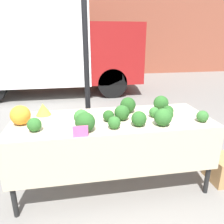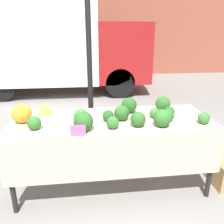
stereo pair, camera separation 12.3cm
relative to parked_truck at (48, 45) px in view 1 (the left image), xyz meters
name	(u,v)px [view 1 (the left image)]	position (x,y,z in m)	size (l,w,h in m)	color
ground_plane	(112,183)	(1.06, -4.55, -1.40)	(40.00, 40.00, 0.00)	gray
building_facade	(79,0)	(1.06, 3.38, 1.64)	(16.00, 0.60, 6.08)	brown
tent_pole	(87,79)	(0.85, -3.83, -0.28)	(0.07, 0.07, 2.23)	black
parked_truck	(48,45)	(0.00, 0.00, 0.00)	(4.84, 1.90, 2.64)	white
market_table	(113,130)	(1.06, -4.61, -0.68)	(2.12, 0.80, 0.82)	beige
orange_cauliflower	(20,115)	(0.14, -4.54, -0.49)	(0.20, 0.20, 0.20)	orange
romanesco_head	(43,109)	(0.33, -4.29, -0.52)	(0.17, 0.17, 0.14)	#93B238
broccoli_head_0	(154,112)	(1.53, -4.57, -0.53)	(0.11, 0.11, 0.11)	#336B2D
broccoli_head_1	(202,116)	(1.97, -4.79, -0.52)	(0.12, 0.12, 0.12)	#336B2D
broccoli_head_2	(122,113)	(1.16, -4.59, -0.50)	(0.16, 0.16, 0.16)	#285B23
broccoli_head_3	(167,114)	(1.63, -4.67, -0.52)	(0.13, 0.13, 0.13)	#285B23
broccoli_head_4	(168,111)	(1.69, -4.56, -0.52)	(0.12, 0.12, 0.12)	#23511E
broccoli_head_5	(81,117)	(0.74, -4.64, -0.51)	(0.15, 0.15, 0.15)	#387533
broccoli_head_6	(85,122)	(0.77, -4.82, -0.49)	(0.19, 0.19, 0.19)	#285B23
broccoli_head_7	(161,103)	(1.69, -4.36, -0.50)	(0.18, 0.18, 0.18)	#285B23
broccoli_head_8	(139,119)	(1.29, -4.78, -0.51)	(0.15, 0.15, 0.15)	#285B23
broccoli_head_9	(114,123)	(1.04, -4.80, -0.52)	(0.12, 0.12, 0.12)	#2D6628
broccoli_head_10	(163,117)	(1.53, -4.81, -0.50)	(0.17, 0.17, 0.17)	#2D6628
broccoli_head_11	(128,105)	(1.28, -4.36, -0.50)	(0.18, 0.18, 0.18)	#23511E
broccoli_head_12	(109,116)	(1.02, -4.60, -0.52)	(0.12, 0.12, 0.12)	#23511E
broccoli_head_13	(34,125)	(0.30, -4.74, -0.52)	(0.13, 0.13, 0.13)	#2D6628
price_sign	(80,132)	(0.72, -4.94, -0.53)	(0.13, 0.01, 0.11)	#F45B9E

